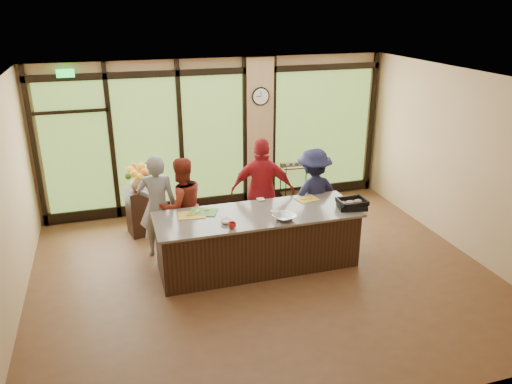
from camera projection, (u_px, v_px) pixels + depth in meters
floor at (263, 274)px, 7.82m from camera, size 7.00×7.00×0.00m
ceiling at (264, 81)px, 6.73m from camera, size 7.00×7.00×0.00m
back_wall at (218, 135)px, 9.95m from camera, size 7.00×0.00×7.00m
left_wall at (1, 213)px, 6.32m from camera, size 0.00×6.00×6.00m
right_wall at (466, 163)px, 8.23m from camera, size 0.00×6.00×6.00m
window_wall at (227, 140)px, 9.99m from camera, size 6.90×0.12×3.00m
island_base at (258, 241)px, 7.93m from camera, size 3.10×1.00×0.88m
countertop at (258, 215)px, 7.76m from camera, size 3.20×1.10×0.04m
wall_clock at (261, 96)px, 9.79m from camera, size 0.36×0.04×0.36m
cook_left at (158, 206)px, 8.14m from camera, size 0.71×0.53×1.75m
cook_midleft at (182, 206)px, 8.24m from camera, size 0.95×0.83×1.67m
cook_midright at (263, 192)px, 8.58m from camera, size 1.19×0.77×1.87m
cook_right at (313, 195)px, 8.72m from camera, size 1.16×0.78×1.67m
roasting_pan at (352, 206)px, 7.94m from camera, size 0.50×0.42×0.08m
mixing_bowl at (284, 217)px, 7.51m from camera, size 0.43×0.43×0.08m
cutting_board_left at (203, 212)px, 7.79m from camera, size 0.52×0.46×0.01m
cutting_board_center at (192, 215)px, 7.67m from camera, size 0.44×0.35×0.01m
cutting_board_right at (307, 199)px, 8.29m from camera, size 0.40×0.34×0.01m
prep_bowl_near at (226, 221)px, 7.40m from camera, size 0.23×0.23×0.05m
prep_bowl_mid at (274, 212)px, 7.77m from camera, size 0.15×0.15×0.04m
prep_bowl_far at (260, 200)px, 8.24m from camera, size 0.14×0.14×0.03m
red_ramekin at (232, 225)px, 7.24m from camera, size 0.12×0.12×0.09m
flower_stand at (140, 212)px, 9.05m from camera, size 0.51×0.51×0.85m
flower_vase at (138, 183)px, 8.85m from camera, size 0.34×0.34×0.28m
bar_cart at (296, 177)px, 10.52m from camera, size 0.66×0.41×0.87m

